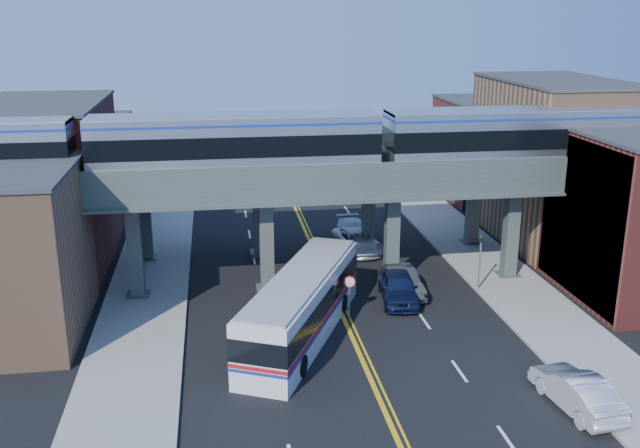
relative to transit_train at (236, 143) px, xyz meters
The scene contains 20 objects.
ground 13.66m from the transit_train, 54.49° to the right, with size 120.00×120.00×0.00m, color black.
sidewalk_west 11.22m from the transit_train, 160.95° to the left, with size 5.00×70.00×0.16m, color gray.
sidewalk_east 19.71m from the transit_train, ahead, with size 5.00×70.00×0.16m, color gray.
building_west_a 14.30m from the transit_train, 162.64° to the right, with size 8.00×10.00×9.00m, color #896347.
building_west_b 15.60m from the transit_train, 147.98° to the left, with size 8.00×14.00×11.00m, color maroon.
building_west_c 25.19m from the transit_train, 121.35° to the left, with size 8.00×10.00×8.00m, color #896347.
building_east_b 25.73m from the transit_train, 18.29° to the left, with size 8.00×14.00×12.00m, color #896347.
building_east_c 32.43m from the transit_train, 40.94° to the left, with size 8.00×10.00×9.00m, color maroon.
mural_panel 21.18m from the transit_train, 11.17° to the right, with size 0.10×9.50×9.50m, color teal.
elevated_viaduct_near 6.45m from the transit_train, ahead, with size 52.00×3.60×7.40m.
elevated_viaduct_far 9.52m from the transit_train, 50.81° to the left, with size 52.00×3.60×7.40m.
transit_train is the anchor object (origin of this frame).
stop_sign 10.99m from the transit_train, 39.77° to the right, with size 0.76×0.09×2.63m.
traffic_signal 16.67m from the transit_train, ahead, with size 0.15×0.18×4.10m.
transit_bus 10.81m from the transit_train, 66.45° to the right, with size 8.24×13.31×3.43m.
car_lane_a 13.09m from the transit_train, 16.77° to the right, with size 2.12×5.28×1.80m, color #0F1739.
car_lane_b 13.33m from the transit_train, ahead, with size 1.72×4.93×1.62m, color #2F3032.
car_lane_c 14.16m from the transit_train, 37.45° to the left, with size 2.58×5.59×1.55m, color white.
car_lane_d 15.66m from the transit_train, 45.24° to the left, with size 2.12×5.22×1.51m, color silver.
car_parked_curb 23.05m from the transit_train, 48.46° to the right, with size 1.79×5.13×1.69m, color silver.
Camera 1 is at (-6.98, -34.11, 16.99)m, focal length 40.00 mm.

